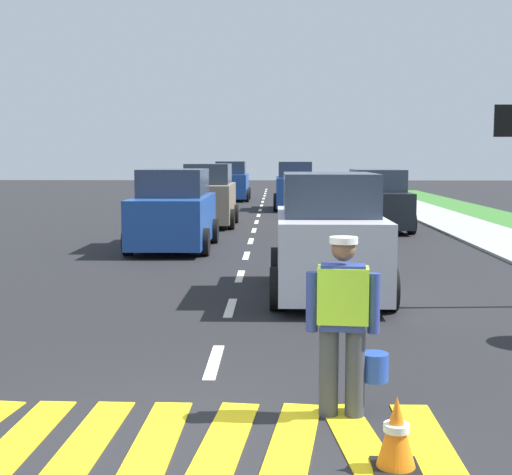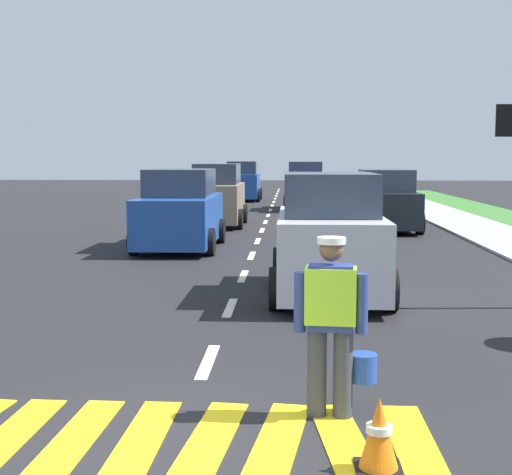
{
  "view_description": "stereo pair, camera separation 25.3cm",
  "coord_description": "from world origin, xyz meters",
  "px_view_note": "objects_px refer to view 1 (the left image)",
  "views": [
    {
      "loc": [
        0.72,
        -5.35,
        2.38
      ],
      "look_at": [
        0.4,
        5.96,
        1.1
      ],
      "focal_mm": 49.81,
      "sensor_mm": 36.0,
      "label": 1
    },
    {
      "loc": [
        0.97,
        -5.34,
        2.38
      ],
      "look_at": [
        0.4,
        5.96,
        1.1
      ],
      "focal_mm": 49.81,
      "sensor_mm": 36.0,
      "label": 2
    }
  ],
  "objects_px": {
    "road_worker": "(345,317)",
    "car_oncoming_lead": "(174,212)",
    "car_outgoing_far": "(294,187)",
    "car_parked_far": "(376,202)",
    "car_outgoing_ahead": "(328,239)",
    "car_oncoming_second": "(208,197)",
    "car_oncoming_third": "(231,182)",
    "traffic_cone_near": "(396,433)"
  },
  "relations": [
    {
      "from": "car_parked_far",
      "to": "road_worker",
      "type": "bearing_deg",
      "value": -98.89
    },
    {
      "from": "car_outgoing_ahead",
      "to": "car_parked_far",
      "type": "bearing_deg",
      "value": 77.97
    },
    {
      "from": "car_parked_far",
      "to": "car_oncoming_third",
      "type": "relative_size",
      "value": 1.14
    },
    {
      "from": "car_parked_far",
      "to": "car_oncoming_lead",
      "type": "xyz_separation_m",
      "value": [
        -5.97,
        -5.09,
        0.04
      ]
    },
    {
      "from": "road_worker",
      "to": "car_oncoming_second",
      "type": "bearing_deg",
      "value": 99.29
    },
    {
      "from": "traffic_cone_near",
      "to": "car_oncoming_second",
      "type": "distance_m",
      "value": 19.67
    },
    {
      "from": "car_parked_far",
      "to": "traffic_cone_near",
      "type": "bearing_deg",
      "value": -97.46
    },
    {
      "from": "car_oncoming_lead",
      "to": "car_oncoming_second",
      "type": "xyz_separation_m",
      "value": [
        0.31,
        6.25,
        0.04
      ]
    },
    {
      "from": "car_parked_far",
      "to": "car_oncoming_lead",
      "type": "distance_m",
      "value": 7.85
    },
    {
      "from": "car_outgoing_ahead",
      "to": "car_outgoing_far",
      "type": "bearing_deg",
      "value": 90.15
    },
    {
      "from": "car_outgoing_ahead",
      "to": "car_outgoing_far",
      "type": "height_order",
      "value": "car_outgoing_far"
    },
    {
      "from": "traffic_cone_near",
      "to": "car_oncoming_second",
      "type": "xyz_separation_m",
      "value": [
        -3.28,
        19.38,
        0.72
      ]
    },
    {
      "from": "car_oncoming_lead",
      "to": "car_oncoming_third",
      "type": "relative_size",
      "value": 1.1
    },
    {
      "from": "traffic_cone_near",
      "to": "car_oncoming_lead",
      "type": "xyz_separation_m",
      "value": [
        -3.59,
        13.13,
        0.68
      ]
    },
    {
      "from": "car_oncoming_lead",
      "to": "car_oncoming_second",
      "type": "distance_m",
      "value": 6.26
    },
    {
      "from": "traffic_cone_near",
      "to": "car_parked_far",
      "type": "relative_size",
      "value": 0.13
    },
    {
      "from": "car_outgoing_ahead",
      "to": "car_oncoming_third",
      "type": "distance_m",
      "value": 27.27
    },
    {
      "from": "car_outgoing_ahead",
      "to": "car_oncoming_third",
      "type": "xyz_separation_m",
      "value": [
        -3.37,
        27.06,
        0.02
      ]
    },
    {
      "from": "car_oncoming_second",
      "to": "car_oncoming_third",
      "type": "height_order",
      "value": "car_oncoming_third"
    },
    {
      "from": "road_worker",
      "to": "traffic_cone_near",
      "type": "distance_m",
      "value": 1.33
    },
    {
      "from": "traffic_cone_near",
      "to": "car_parked_far",
      "type": "height_order",
      "value": "car_parked_far"
    },
    {
      "from": "car_oncoming_third",
      "to": "car_parked_far",
      "type": "bearing_deg",
      "value": -69.79
    },
    {
      "from": "car_outgoing_ahead",
      "to": "car_parked_far",
      "type": "xyz_separation_m",
      "value": [
        2.42,
        11.33,
        -0.06
      ]
    },
    {
      "from": "car_outgoing_far",
      "to": "car_parked_far",
      "type": "relative_size",
      "value": 0.97
    },
    {
      "from": "car_outgoing_far",
      "to": "car_oncoming_lead",
      "type": "xyz_separation_m",
      "value": [
        -3.51,
        -14.11,
        -0.05
      ]
    },
    {
      "from": "car_outgoing_ahead",
      "to": "car_oncoming_lead",
      "type": "height_order",
      "value": "car_outgoing_ahead"
    },
    {
      "from": "traffic_cone_near",
      "to": "car_outgoing_far",
      "type": "xyz_separation_m",
      "value": [
        -0.08,
        27.24,
        0.73
      ]
    },
    {
      "from": "road_worker",
      "to": "car_outgoing_ahead",
      "type": "xyz_separation_m",
      "value": [
        0.26,
        5.77,
        0.05
      ]
    },
    {
      "from": "car_oncoming_third",
      "to": "car_oncoming_lead",
      "type": "bearing_deg",
      "value": -90.51
    },
    {
      "from": "road_worker",
      "to": "car_outgoing_far",
      "type": "xyz_separation_m",
      "value": [
        0.21,
        26.12,
        0.09
      ]
    },
    {
      "from": "car_outgoing_far",
      "to": "car_oncoming_second",
      "type": "bearing_deg",
      "value": -112.12
    },
    {
      "from": "car_outgoing_ahead",
      "to": "car_oncoming_second",
      "type": "bearing_deg",
      "value": 104.57
    },
    {
      "from": "car_outgoing_far",
      "to": "car_oncoming_lead",
      "type": "distance_m",
      "value": 14.54
    },
    {
      "from": "car_parked_far",
      "to": "car_oncoming_second",
      "type": "bearing_deg",
      "value": 168.44
    },
    {
      "from": "car_outgoing_far",
      "to": "car_oncoming_third",
      "type": "height_order",
      "value": "car_outgoing_far"
    },
    {
      "from": "car_outgoing_ahead",
      "to": "traffic_cone_near",
      "type": "bearing_deg",
      "value": -89.76
    },
    {
      "from": "traffic_cone_near",
      "to": "car_oncoming_third",
      "type": "xyz_separation_m",
      "value": [
        -3.4,
        33.95,
        0.72
      ]
    },
    {
      "from": "road_worker",
      "to": "car_oncoming_lead",
      "type": "height_order",
      "value": "car_oncoming_lead"
    },
    {
      "from": "car_oncoming_second",
      "to": "car_oncoming_third",
      "type": "relative_size",
      "value": 0.99
    },
    {
      "from": "road_worker",
      "to": "car_parked_far",
      "type": "bearing_deg",
      "value": 81.11
    },
    {
      "from": "car_outgoing_ahead",
      "to": "car_oncoming_third",
      "type": "relative_size",
      "value": 1.02
    },
    {
      "from": "car_outgoing_far",
      "to": "car_oncoming_second",
      "type": "height_order",
      "value": "car_outgoing_far"
    }
  ]
}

